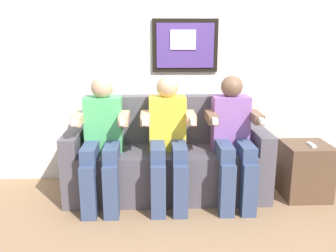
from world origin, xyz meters
name	(u,v)px	position (x,y,z in m)	size (l,w,h in m)	color
ground_plane	(169,209)	(0.00, 0.00, 0.00)	(5.48, 5.48, 0.00)	#8C6B4C
back_wall_assembly	(166,51)	(0.01, 0.76, 1.30)	(4.21, 0.10, 2.60)	silver
couch	(167,162)	(0.00, 0.33, 0.31)	(1.81, 0.58, 0.90)	#514C56
person_on_left	(102,137)	(-0.56, 0.16, 0.61)	(0.46, 0.56, 1.11)	#4CB266
person_in_middle	(168,136)	(0.00, 0.16, 0.61)	(0.46, 0.56, 1.11)	yellow
person_on_right	(233,136)	(0.56, 0.16, 0.61)	(0.46, 0.56, 1.11)	#8C59A5
side_table_right	(305,170)	(1.26, 0.22, 0.25)	(0.40, 0.40, 0.50)	brown
spare_remote_on_table	(312,145)	(1.27, 0.17, 0.51)	(0.04, 0.13, 0.02)	white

